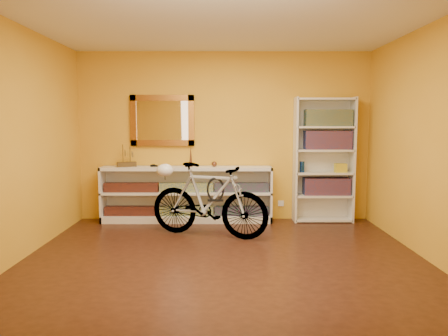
{
  "coord_description": "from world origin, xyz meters",
  "views": [
    {
      "loc": [
        -0.0,
        -4.63,
        1.52
      ],
      "look_at": [
        0.0,
        0.7,
        0.95
      ],
      "focal_mm": 34.16,
      "sensor_mm": 36.0,
      "label": 1
    }
  ],
  "objects_px": {
    "bookcase": "(324,160)",
    "console_unit": "(187,194)",
    "bicycle": "(209,200)",
    "helmet": "(165,170)"
  },
  "relations": [
    {
      "from": "bookcase",
      "to": "bicycle",
      "type": "bearing_deg",
      "value": -152.89
    },
    {
      "from": "bicycle",
      "to": "bookcase",
      "type": "bearing_deg",
      "value": -43.23
    },
    {
      "from": "bookcase",
      "to": "bicycle",
      "type": "distance_m",
      "value": 2.0
    },
    {
      "from": "bookcase",
      "to": "helmet",
      "type": "distance_m",
      "value": 2.43
    },
    {
      "from": "bicycle",
      "to": "helmet",
      "type": "bearing_deg",
      "value": 90.0
    },
    {
      "from": "bicycle",
      "to": "helmet",
      "type": "relative_size",
      "value": 7.3
    },
    {
      "from": "console_unit",
      "to": "bookcase",
      "type": "relative_size",
      "value": 1.37
    },
    {
      "from": "bookcase",
      "to": "bicycle",
      "type": "relative_size",
      "value": 1.13
    },
    {
      "from": "bookcase",
      "to": "console_unit",
      "type": "bearing_deg",
      "value": -179.32
    },
    {
      "from": "bicycle",
      "to": "console_unit",
      "type": "bearing_deg",
      "value": 42.76
    }
  ]
}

